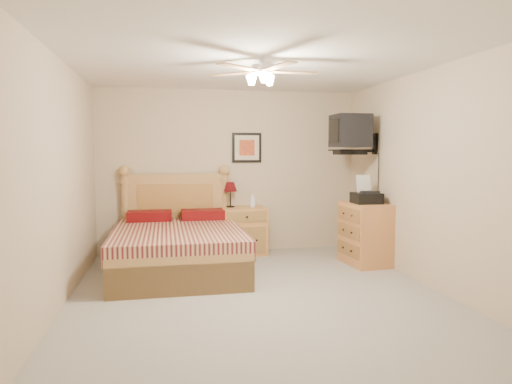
{
  "coord_description": "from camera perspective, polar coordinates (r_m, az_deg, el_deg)",
  "views": [
    {
      "loc": [
        -0.95,
        -4.77,
        1.55
      ],
      "look_at": [
        0.16,
        0.9,
        1.05
      ],
      "focal_mm": 32.0,
      "sensor_mm": 36.0,
      "label": 1
    }
  ],
  "objects": [
    {
      "name": "floor",
      "position": [
        5.1,
        0.21,
        -12.68
      ],
      "size": [
        4.5,
        4.5,
        0.0
      ],
      "primitive_type": "plane",
      "color": "gray",
      "rests_on": "ground"
    },
    {
      "name": "ceiling",
      "position": [
        4.96,
        0.21,
        16.05
      ],
      "size": [
        4.0,
        4.5,
        0.04
      ],
      "primitive_type": "cube",
      "color": "white",
      "rests_on": "ground"
    },
    {
      "name": "wall_back",
      "position": [
        7.09,
        -3.34,
        2.56
      ],
      "size": [
        4.0,
        0.04,
        2.5
      ],
      "primitive_type": "cube",
      "color": "#C0AC8E",
      "rests_on": "ground"
    },
    {
      "name": "wall_front",
      "position": [
        2.71,
        9.52,
        -1.44
      ],
      "size": [
        4.0,
        0.04,
        2.5
      ],
      "primitive_type": "cube",
      "color": "#C0AC8E",
      "rests_on": "ground"
    },
    {
      "name": "wall_left",
      "position": [
        4.89,
        -23.42,
        1.07
      ],
      "size": [
        0.04,
        4.5,
        2.5
      ],
      "primitive_type": "cube",
      "color": "#C0AC8E",
      "rests_on": "ground"
    },
    {
      "name": "wall_right",
      "position": [
        5.62,
        20.66,
        1.61
      ],
      "size": [
        0.04,
        4.5,
        2.5
      ],
      "primitive_type": "cube",
      "color": "#C0AC8E",
      "rests_on": "ground"
    },
    {
      "name": "bed",
      "position": [
        5.96,
        -9.73,
        -3.48
      ],
      "size": [
        1.61,
        2.11,
        1.36
      ],
      "primitive_type": null,
      "rotation": [
        0.0,
        0.0,
        0.01
      ],
      "color": "#B48744",
      "rests_on": "ground"
    },
    {
      "name": "nightstand",
      "position": [
        6.97,
        -1.57,
        -4.85
      ],
      "size": [
        0.68,
        0.52,
        0.72
      ],
      "primitive_type": "cube",
      "rotation": [
        0.0,
        0.0,
        0.04
      ],
      "color": "#C78643",
      "rests_on": "ground"
    },
    {
      "name": "table_lamp",
      "position": [
        6.94,
        -3.22,
        -0.33
      ],
      "size": [
        0.21,
        0.21,
        0.38
      ],
      "primitive_type": null,
      "rotation": [
        0.0,
        0.0,
        -0.03
      ],
      "color": "#520A0F",
      "rests_on": "nightstand"
    },
    {
      "name": "lotion_bottle",
      "position": [
        6.91,
        -0.41,
        -0.96
      ],
      "size": [
        0.11,
        0.11,
        0.23
      ],
      "primitive_type": "imported",
      "rotation": [
        0.0,
        0.0,
        -0.23
      ],
      "color": "white",
      "rests_on": "nightstand"
    },
    {
      "name": "framed_picture",
      "position": [
        7.11,
        -1.16,
        5.56
      ],
      "size": [
        0.46,
        0.04,
        0.46
      ],
      "primitive_type": "cube",
      "color": "black",
      "rests_on": "wall_back"
    },
    {
      "name": "dresser",
      "position": [
        6.52,
        13.48,
        -5.07
      ],
      "size": [
        0.56,
        0.76,
        0.85
      ],
      "primitive_type": "cube",
      "rotation": [
        0.0,
        0.0,
        0.08
      ],
      "color": "#B36F3F",
      "rests_on": "ground"
    },
    {
      "name": "fax_machine",
      "position": [
        6.39,
        13.67,
        0.31
      ],
      "size": [
        0.37,
        0.39,
        0.38
      ],
      "primitive_type": null,
      "rotation": [
        0.0,
        0.0,
        -0.02
      ],
      "color": "black",
      "rests_on": "dresser"
    },
    {
      "name": "magazine_lower",
      "position": [
        6.65,
        12.27,
        -1.02
      ],
      "size": [
        0.22,
        0.28,
        0.02
      ],
      "primitive_type": "imported",
      "rotation": [
        0.0,
        0.0,
        0.09
      ],
      "color": "beige",
      "rests_on": "dresser"
    },
    {
      "name": "magazine_upper",
      "position": [
        6.65,
        12.38,
        -0.83
      ],
      "size": [
        0.24,
        0.3,
        0.02
      ],
      "primitive_type": "imported",
      "rotation": [
        0.0,
        0.0,
        0.16
      ],
      "color": "gray",
      "rests_on": "magazine_lower"
    },
    {
      "name": "wall_tv",
      "position": [
        6.68,
        12.89,
        7.1
      ],
      "size": [
        0.56,
        0.46,
        0.58
      ],
      "primitive_type": null,
      "color": "black",
      "rests_on": "wall_right"
    },
    {
      "name": "ceiling_fan",
      "position": [
        4.74,
        0.7,
        14.84
      ],
      "size": [
        1.14,
        1.14,
        0.28
      ],
      "primitive_type": null,
      "color": "white",
      "rests_on": "ceiling"
    }
  ]
}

